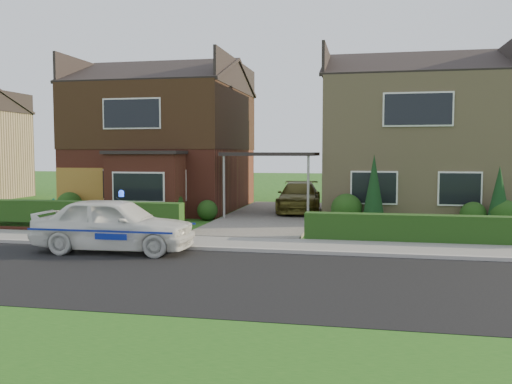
# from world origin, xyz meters

# --- Properties ---
(ground) EXTENTS (120.00, 120.00, 0.00)m
(ground) POSITION_xyz_m (0.00, 0.00, 0.00)
(ground) COLOR #1A4D14
(ground) RESTS_ON ground
(road) EXTENTS (60.00, 6.00, 0.02)m
(road) POSITION_xyz_m (0.00, 0.00, 0.00)
(road) COLOR black
(road) RESTS_ON ground
(kerb) EXTENTS (60.00, 0.16, 0.12)m
(kerb) POSITION_xyz_m (0.00, 3.05, 0.06)
(kerb) COLOR #9E9993
(kerb) RESTS_ON ground
(sidewalk) EXTENTS (60.00, 2.00, 0.10)m
(sidewalk) POSITION_xyz_m (0.00, 4.10, 0.05)
(sidewalk) COLOR slate
(sidewalk) RESTS_ON ground
(grass_verge) EXTENTS (60.00, 4.00, 0.01)m
(grass_verge) POSITION_xyz_m (0.00, -5.00, 0.00)
(grass_verge) COLOR #1A4D14
(grass_verge) RESTS_ON ground
(driveway) EXTENTS (3.80, 12.00, 0.12)m
(driveway) POSITION_xyz_m (0.00, 11.00, 0.06)
(driveway) COLOR #666059
(driveway) RESTS_ON ground
(house_left) EXTENTS (7.50, 9.53, 7.25)m
(house_left) POSITION_xyz_m (-5.78, 13.90, 3.81)
(house_left) COLOR brown
(house_left) RESTS_ON ground
(house_right) EXTENTS (7.50, 8.06, 7.25)m
(house_right) POSITION_xyz_m (5.80, 13.99, 3.66)
(house_right) COLOR tan
(house_right) RESTS_ON ground
(carport_link) EXTENTS (3.80, 3.00, 2.77)m
(carport_link) POSITION_xyz_m (0.00, 10.95, 2.66)
(carport_link) COLOR black
(carport_link) RESTS_ON ground
(garage_door) EXTENTS (2.20, 0.10, 2.10)m
(garage_door) POSITION_xyz_m (-8.25, 9.96, 1.05)
(garage_door) COLOR #946320
(garage_door) RESTS_ON ground
(dwarf_wall) EXTENTS (7.70, 0.25, 0.36)m
(dwarf_wall) POSITION_xyz_m (-5.80, 5.30, 0.18)
(dwarf_wall) COLOR brown
(dwarf_wall) RESTS_ON ground
(hedge_left) EXTENTS (7.50, 0.55, 0.90)m
(hedge_left) POSITION_xyz_m (-5.80, 5.45, 0.00)
(hedge_left) COLOR #163410
(hedge_left) RESTS_ON ground
(hedge_right) EXTENTS (7.50, 0.55, 0.80)m
(hedge_right) POSITION_xyz_m (5.80, 5.35, 0.00)
(hedge_right) COLOR #163410
(hedge_right) RESTS_ON ground
(shrub_left_far) EXTENTS (1.08, 1.08, 1.08)m
(shrub_left_far) POSITION_xyz_m (-8.50, 9.50, 0.54)
(shrub_left_far) COLOR #163410
(shrub_left_far) RESTS_ON ground
(shrub_left_mid) EXTENTS (1.32, 1.32, 1.32)m
(shrub_left_mid) POSITION_xyz_m (-4.00, 9.30, 0.66)
(shrub_left_mid) COLOR #163410
(shrub_left_mid) RESTS_ON ground
(shrub_left_near) EXTENTS (0.84, 0.84, 0.84)m
(shrub_left_near) POSITION_xyz_m (-2.40, 9.60, 0.42)
(shrub_left_near) COLOR #163410
(shrub_left_near) RESTS_ON ground
(shrub_right_near) EXTENTS (1.20, 1.20, 1.20)m
(shrub_right_near) POSITION_xyz_m (3.20, 9.40, 0.60)
(shrub_right_near) COLOR #163410
(shrub_right_near) RESTS_ON ground
(shrub_right_mid) EXTENTS (0.96, 0.96, 0.96)m
(shrub_right_mid) POSITION_xyz_m (7.80, 9.50, 0.48)
(shrub_right_mid) COLOR #163410
(shrub_right_mid) RESTS_ON ground
(shrub_right_far) EXTENTS (1.08, 1.08, 1.08)m
(shrub_right_far) POSITION_xyz_m (8.80, 9.20, 0.54)
(shrub_right_far) COLOR #163410
(shrub_right_far) RESTS_ON ground
(conifer_a) EXTENTS (0.90, 0.90, 2.60)m
(conifer_a) POSITION_xyz_m (4.20, 9.20, 1.30)
(conifer_a) COLOR black
(conifer_a) RESTS_ON ground
(conifer_b) EXTENTS (0.90, 0.90, 2.20)m
(conifer_b) POSITION_xyz_m (8.60, 9.20, 1.10)
(conifer_b) COLOR black
(conifer_b) RESTS_ON ground
(police_car) EXTENTS (4.10, 4.53, 1.68)m
(police_car) POSITION_xyz_m (-2.96, 2.40, 0.76)
(police_car) COLOR silver
(police_car) RESTS_ON ground
(driveway_car) EXTENTS (2.13, 4.62, 1.31)m
(driveway_car) POSITION_xyz_m (1.00, 12.53, 0.77)
(driveway_car) COLOR brown
(driveway_car) RESTS_ON driveway
(potted_plant_a) EXTENTS (0.45, 0.31, 0.82)m
(potted_plant_a) POSITION_xyz_m (-9.00, 9.00, 0.41)
(potted_plant_a) COLOR gray
(potted_plant_a) RESTS_ON ground
(potted_plant_b) EXTENTS (0.47, 0.47, 0.67)m
(potted_plant_b) POSITION_xyz_m (-9.00, 6.81, 0.33)
(potted_plant_b) COLOR gray
(potted_plant_b) RESTS_ON ground
(potted_plant_c) EXTENTS (0.62, 0.62, 0.80)m
(potted_plant_c) POSITION_xyz_m (-2.50, 6.00, 0.40)
(potted_plant_c) COLOR gray
(potted_plant_c) RESTS_ON ground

